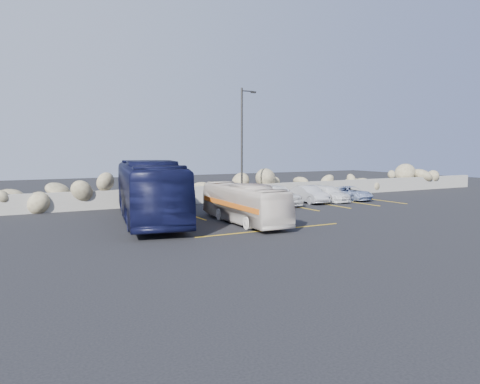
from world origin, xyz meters
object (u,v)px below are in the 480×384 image
car_a (277,195)px  car_d (350,193)px  lamppost (243,143)px  car_b (309,194)px  tour_coach (149,191)px  car_c (329,194)px  vintage_bus (244,203)px

car_a → car_d: (6.75, 0.14, -0.21)m
lamppost → car_b: bearing=-12.3°
tour_coach → car_a: bearing=25.8°
car_d → tour_coach: bearing=-173.9°
car_b → car_d: 3.88m
lamppost → car_c: (6.73, -1.05, -3.73)m
car_a → car_c: bearing=0.4°
car_d → car_c: bearing=175.5°
car_c → car_d: bearing=0.5°
car_d → car_a: bearing=178.5°
lamppost → vintage_bus: size_ratio=1.07×
car_b → car_d: size_ratio=0.99×
car_b → car_d: bearing=5.0°
tour_coach → car_d: bearing=20.7°
car_a → car_c: 4.71m
vintage_bus → car_d: (12.45, 5.65, -0.52)m
vintage_bus → car_b: 10.30m
car_a → car_c: (4.70, 0.20, -0.16)m
tour_coach → car_c: tour_coach is taller
lamppost → car_a: bearing=-31.7°
vintage_bus → car_a: size_ratio=1.75×
lamppost → tour_coach: (-7.81, -3.69, -2.66)m
car_c → car_d: size_ratio=1.04×
tour_coach → car_c: size_ratio=3.04×
lamppost → car_d: bearing=-7.2°
vintage_bus → car_a: vintage_bus is taller
lamppost → car_b: 6.22m
car_c → tour_coach: bearing=-167.4°
car_b → vintage_bus: bearing=-140.8°
lamppost → vintage_bus: (-3.68, -6.76, -3.26)m
lamppost → car_a: (2.02, -1.25, -3.57)m
car_a → car_c: car_a is taller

